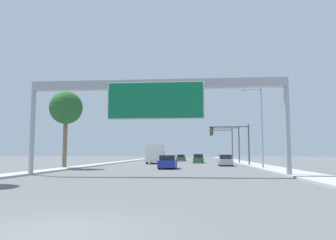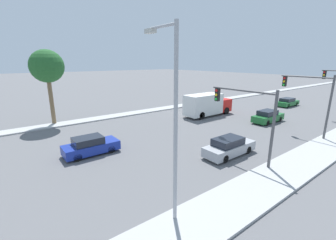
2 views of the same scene
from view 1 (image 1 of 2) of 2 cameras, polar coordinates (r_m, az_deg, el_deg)
ground_plane at (r=7.93m, az=-18.99°, el=-18.11°), size 300.00×300.00×0.00m
sidewalk_right at (r=67.62m, az=11.86°, el=-7.02°), size 3.00×120.00×0.15m
median_strip_left at (r=68.53m, az=-6.87°, el=-7.09°), size 2.00×120.00×0.15m
sign_gantry at (r=25.57m, az=-2.14°, el=4.31°), size 20.28×0.73×7.44m
car_near_right at (r=56.91m, az=5.29°, el=-6.74°), size 1.75×4.69×1.52m
car_far_left at (r=45.04m, az=9.90°, el=-6.97°), size 1.72×4.73×1.50m
car_mid_left at (r=36.21m, az=-0.04°, el=-7.38°), size 1.83×4.35×1.48m
car_mid_right at (r=69.37m, az=2.30°, el=-6.63°), size 1.81×4.67×1.37m
truck_box_primary at (r=53.82m, az=-2.20°, el=-5.93°), size 2.40×7.50×3.03m
traffic_light_near_intersection at (r=45.46m, az=11.53°, el=-2.94°), size 5.49×0.32×5.58m
traffic_light_mid_block at (r=55.44m, az=10.65°, el=-3.09°), size 4.88×0.32×6.17m
traffic_light_far_intersection at (r=65.41m, az=9.88°, el=-3.33°), size 4.62×0.32×6.50m
palm_tree_background at (r=38.77m, az=-17.34°, el=1.92°), size 3.70×3.70×8.68m
street_lamp_right at (r=37.37m, az=15.65°, el=-0.21°), size 2.22×0.28×8.94m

